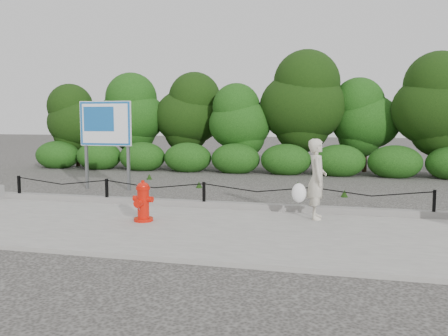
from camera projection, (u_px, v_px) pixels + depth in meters
name	position (u px, v px, depth m)	size (l,w,h in m)	color
ground	(204.00, 211.00, 11.11)	(90.00, 90.00, 0.00)	#2D2B28
sidewalk	(175.00, 228.00, 9.18)	(14.00, 4.00, 0.08)	gray
curb	(205.00, 204.00, 11.14)	(14.00, 0.22, 0.14)	slate
chain_barrier	(204.00, 191.00, 11.06)	(10.06, 0.06, 0.60)	black
treeline	(280.00, 111.00, 19.35)	(19.97, 3.53, 4.76)	black
fire_hydrant	(143.00, 202.00, 9.59)	(0.45, 0.47, 0.84)	red
pedestrian	(316.00, 180.00, 9.78)	(0.73, 0.64, 1.66)	beige
advertising_sign	(105.00, 127.00, 14.22)	(1.67, 0.15, 2.67)	slate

